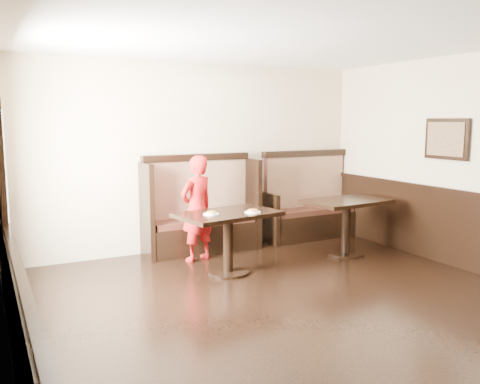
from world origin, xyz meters
TOP-DOWN VIEW (x-y plane):
  - ground at (0.00, 0.00)m, footprint 7.00×7.00m
  - room_shell at (-0.30, 0.28)m, footprint 7.00×7.00m
  - booth_main at (0.00, 3.30)m, footprint 1.75×0.72m
  - booth_neighbor at (1.95, 3.29)m, footprint 1.65×0.72m
  - table_main at (-0.13, 2.07)m, footprint 1.37×0.98m
  - table_neighbor at (1.80, 2.12)m, footprint 1.22×0.85m
  - child at (-0.25, 2.83)m, footprint 0.62×0.51m
  - pizza_plate_left at (-0.38, 2.03)m, footprint 0.20×0.20m
  - pizza_plate_right at (0.14, 1.91)m, footprint 0.21×0.21m

SIDE VIEW (x-z plane):
  - ground at x=0.00m, z-range 0.00..0.00m
  - booth_neighbor at x=1.95m, z-range -0.24..1.21m
  - booth_main at x=0.00m, z-range -0.20..1.25m
  - table_neighbor at x=1.80m, z-range 0.20..1.01m
  - table_main at x=-0.13m, z-range 0.21..1.01m
  - room_shell at x=-0.30m, z-range -2.83..4.17m
  - child at x=-0.25m, z-range 0.00..1.47m
  - pizza_plate_left at x=-0.38m, z-range 0.79..0.83m
  - pizza_plate_right at x=0.14m, z-range 0.79..0.83m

